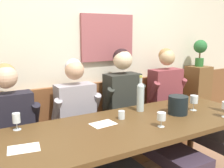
# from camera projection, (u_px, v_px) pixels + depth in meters

# --- Properties ---
(room_wall_back) EXTENTS (6.80, 0.12, 2.80)m
(room_wall_back) POSITION_uv_depth(u_px,v_px,m) (87.00, 43.00, 2.95)
(room_wall_back) COLOR beige
(room_wall_back) RESTS_ON ground
(wood_wainscot_panel) EXTENTS (6.80, 0.03, 0.94)m
(wood_wainscot_panel) POSITION_uv_depth(u_px,v_px,m) (90.00, 121.00, 3.09)
(wood_wainscot_panel) COLOR brown
(wood_wainscot_panel) RESTS_ON ground
(wall_bench) EXTENTS (2.64, 0.42, 0.94)m
(wall_bench) POSITION_uv_depth(u_px,v_px,m) (99.00, 142.00, 2.95)
(wall_bench) COLOR brown
(wall_bench) RESTS_ON ground
(dining_table) EXTENTS (2.34, 0.87, 0.75)m
(dining_table) POSITION_uv_depth(u_px,v_px,m) (136.00, 131.00, 2.25)
(dining_table) COLOR #50361B
(dining_table) RESTS_ON ground
(person_left_seat) EXTENTS (0.54, 1.32, 1.25)m
(person_left_seat) POSITION_uv_depth(u_px,v_px,m) (18.00, 149.00, 2.08)
(person_left_seat) COLOR #243539
(person_left_seat) RESTS_ON ground
(person_center_left_seat) EXTENTS (0.51, 1.32, 1.26)m
(person_center_left_seat) POSITION_uv_depth(u_px,v_px,m) (91.00, 132.00, 2.41)
(person_center_left_seat) COLOR #2A363B
(person_center_left_seat) RESTS_ON ground
(person_center_right_seat) EXTENTS (0.50, 1.33, 1.34)m
(person_center_right_seat) POSITION_uv_depth(u_px,v_px,m) (139.00, 115.00, 2.72)
(person_center_right_seat) COLOR #242D3C
(person_center_right_seat) RESTS_ON ground
(person_right_seat) EXTENTS (0.53, 1.32, 1.32)m
(person_right_seat) POSITION_uv_depth(u_px,v_px,m) (186.00, 109.00, 3.02)
(person_right_seat) COLOR #282C2F
(person_right_seat) RESTS_ON ground
(ice_bucket) EXTENTS (0.19, 0.19, 0.18)m
(ice_bucket) POSITION_uv_depth(u_px,v_px,m) (178.00, 105.00, 2.46)
(ice_bucket) COLOR black
(ice_bucket) RESTS_ON dining_table
(wine_bottle_clear_water) EXTENTS (0.07, 0.07, 0.36)m
(wine_bottle_clear_water) POSITION_uv_depth(u_px,v_px,m) (140.00, 96.00, 2.53)
(wine_bottle_clear_water) COLOR #B0C1C2
(wine_bottle_clear_water) RESTS_ON dining_table
(wine_glass_right_end) EXTENTS (0.06, 0.06, 0.14)m
(wine_glass_right_end) POSITION_uv_depth(u_px,v_px,m) (16.00, 119.00, 2.05)
(wine_glass_right_end) COLOR silver
(wine_glass_right_end) RESTS_ON dining_table
(wine_glass_mid_left) EXTENTS (0.07, 0.07, 0.12)m
(wine_glass_mid_left) POSITION_uv_depth(u_px,v_px,m) (161.00, 117.00, 2.12)
(wine_glass_mid_left) COLOR silver
(wine_glass_mid_left) RESTS_ON dining_table
(wine_glass_mid_right) EXTENTS (0.08, 0.08, 0.15)m
(wine_glass_mid_right) POSITION_uv_depth(u_px,v_px,m) (194.00, 100.00, 2.56)
(wine_glass_mid_right) COLOR silver
(wine_glass_mid_right) RESTS_ON dining_table
(water_tumbler_center) EXTENTS (0.06, 0.06, 0.08)m
(water_tumbler_center) POSITION_uv_depth(u_px,v_px,m) (122.00, 115.00, 2.32)
(water_tumbler_center) COLOR silver
(water_tumbler_center) RESTS_ON dining_table
(water_tumbler_right) EXTENTS (0.07, 0.07, 0.10)m
(water_tumbler_right) POSITION_uv_depth(u_px,v_px,m) (174.00, 102.00, 2.69)
(water_tumbler_right) COLOR silver
(water_tumbler_right) RESTS_ON dining_table
(tasting_sheet_left_guest) EXTENTS (0.23, 0.18, 0.00)m
(tasting_sheet_left_guest) POSITION_uv_depth(u_px,v_px,m) (24.00, 149.00, 1.74)
(tasting_sheet_left_guest) COLOR white
(tasting_sheet_left_guest) RESTS_ON dining_table
(tasting_sheet_right_guest) EXTENTS (0.22, 0.17, 0.00)m
(tasting_sheet_right_guest) POSITION_uv_depth(u_px,v_px,m) (103.00, 124.00, 2.20)
(tasting_sheet_right_guest) COLOR white
(tasting_sheet_right_guest) RESTS_ON dining_table
(corner_pedestal) EXTENTS (0.28, 0.28, 1.05)m
(corner_pedestal) POSITION_uv_depth(u_px,v_px,m) (197.00, 102.00, 3.72)
(corner_pedestal) COLOR brown
(corner_pedestal) RESTS_ON ground
(potted_plant) EXTENTS (0.18, 0.18, 0.37)m
(potted_plant) POSITION_uv_depth(u_px,v_px,m) (200.00, 50.00, 3.57)
(potted_plant) COLOR #29642B
(potted_plant) RESTS_ON corner_pedestal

